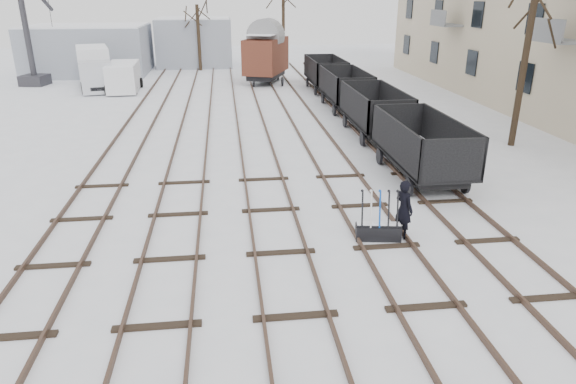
# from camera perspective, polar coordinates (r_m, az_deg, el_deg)

# --- Properties ---
(ground) EXTENTS (120.00, 120.00, 0.00)m
(ground) POSITION_cam_1_polar(r_m,az_deg,el_deg) (14.22, -0.81, -6.85)
(ground) COLOR white
(ground) RESTS_ON ground
(tracks) EXTENTS (13.90, 52.00, 0.16)m
(tracks) POSITION_cam_1_polar(r_m,az_deg,el_deg) (27.01, -4.01, 7.01)
(tracks) COLOR black
(tracks) RESTS_ON ground
(shed_left) EXTENTS (10.00, 8.00, 4.10)m
(shed_left) POSITION_cam_1_polar(r_m,az_deg,el_deg) (50.07, -21.19, 14.56)
(shed_left) COLOR #979DAA
(shed_left) RESTS_ON ground
(shed_right) EXTENTS (7.00, 6.00, 4.50)m
(shed_right) POSITION_cam_1_polar(r_m,az_deg,el_deg) (52.73, -10.32, 16.09)
(shed_right) COLOR #979DAA
(shed_right) RESTS_ON ground
(ground_frame) EXTENTS (1.35, 0.61, 1.49)m
(ground_frame) POSITION_cam_1_polar(r_m,az_deg,el_deg) (15.10, 10.00, -4.23)
(ground_frame) COLOR black
(ground_frame) RESTS_ON ground
(worker) EXTENTS (0.65, 0.76, 1.75)m
(worker) POSITION_cam_1_polar(r_m,az_deg,el_deg) (15.18, 12.75, -1.86)
(worker) COLOR black
(worker) RESTS_ON ground
(freight_wagon_a) EXTENTS (2.27, 5.67, 2.31)m
(freight_wagon_a) POSITION_cam_1_polar(r_m,az_deg,el_deg) (20.32, 14.49, 3.94)
(freight_wagon_a) COLOR black
(freight_wagon_a) RESTS_ON ground
(freight_wagon_b) EXTENTS (2.27, 5.67, 2.31)m
(freight_wagon_b) POSITION_cam_1_polar(r_m,az_deg,el_deg) (26.17, 9.53, 8.13)
(freight_wagon_b) COLOR black
(freight_wagon_b) RESTS_ON ground
(freight_wagon_c) EXTENTS (2.27, 5.67, 2.31)m
(freight_wagon_c) POSITION_cam_1_polar(r_m,az_deg,el_deg) (32.23, 6.35, 10.74)
(freight_wagon_c) COLOR black
(freight_wagon_c) RESTS_ON ground
(freight_wagon_d) EXTENTS (2.27, 5.67, 2.31)m
(freight_wagon_d) POSITION_cam_1_polar(r_m,az_deg,el_deg) (38.40, 4.16, 12.50)
(freight_wagon_d) COLOR black
(freight_wagon_d) RESTS_ON ground
(box_van_wagon) EXTENTS (4.25, 5.59, 3.80)m
(box_van_wagon) POSITION_cam_1_polar(r_m,az_deg,el_deg) (41.42, -2.46, 15.03)
(box_van_wagon) COLOR black
(box_van_wagon) RESTS_ON ground
(lorry) EXTENTS (3.24, 6.87, 2.99)m
(lorry) POSITION_cam_1_polar(r_m,az_deg,el_deg) (41.55, -20.75, 12.80)
(lorry) COLOR black
(lorry) RESTS_ON ground
(panel_van) EXTENTS (2.23, 4.70, 2.03)m
(panel_van) POSITION_cam_1_polar(r_m,az_deg,el_deg) (39.75, -17.81, 12.12)
(panel_van) COLOR silver
(panel_van) RESTS_ON ground
(crane) EXTENTS (2.10, 5.32, 8.94)m
(crane) POSITION_cam_1_polar(r_m,az_deg,el_deg) (45.06, -26.63, 13.57)
(crane) COLOR #2D2C31
(crane) RESTS_ON ground
(tree_near) EXTENTS (0.30, 0.30, 7.62)m
(tree_near) POSITION_cam_1_polar(r_m,az_deg,el_deg) (25.74, 24.78, 12.94)
(tree_near) COLOR black
(tree_near) RESTS_ON ground
(tree_far_left) EXTENTS (0.30, 0.30, 5.74)m
(tree_far_left) POSITION_cam_1_polar(r_m,az_deg,el_deg) (49.19, -9.89, 16.50)
(tree_far_left) COLOR black
(tree_far_left) RESTS_ON ground
(tree_far_right) EXTENTS (0.30, 0.30, 7.72)m
(tree_far_right) POSITION_cam_1_polar(r_m,az_deg,el_deg) (51.17, -0.52, 18.08)
(tree_far_right) COLOR black
(tree_far_right) RESTS_ON ground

